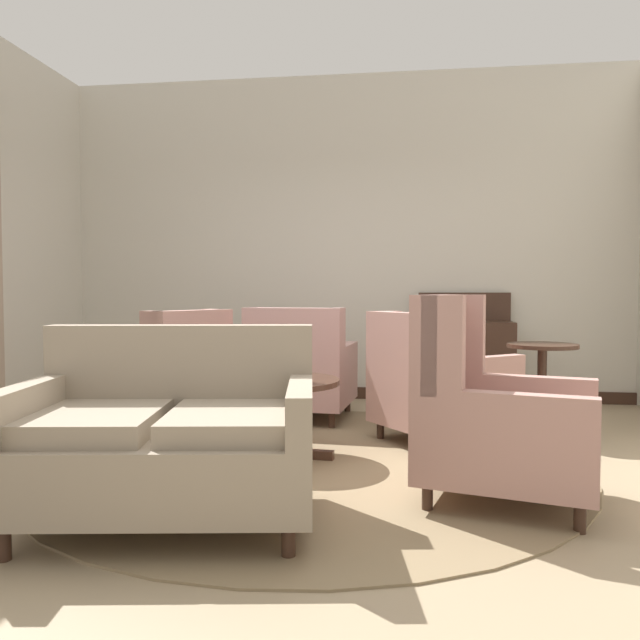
{
  "coord_description": "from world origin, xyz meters",
  "views": [
    {
      "loc": [
        0.6,
        -3.63,
        1.11
      ],
      "look_at": [
        -0.01,
        0.97,
        0.9
      ],
      "focal_mm": 34.84,
      "sensor_mm": 36.0,
      "label": 1
    }
  ],
  "objects_px": {
    "settee": "(168,440)",
    "side_table": "(542,380)",
    "armchair_foreground_right": "(490,416)",
    "armchair_near_window": "(301,372)",
    "sideboard": "(465,357)",
    "armchair_near_sideboard": "(168,378)",
    "coffee_table": "(280,396)",
    "armchair_back_corner": "(436,387)",
    "porcelain_vase": "(286,355)"
  },
  "relations": [
    {
      "from": "sideboard",
      "to": "armchair_back_corner",
      "type": "bearing_deg",
      "value": -102.92
    },
    {
      "from": "settee",
      "to": "armchair_back_corner",
      "type": "xyz_separation_m",
      "value": [
        1.35,
        1.78,
        0.01
      ]
    },
    {
      "from": "porcelain_vase",
      "to": "side_table",
      "type": "xyz_separation_m",
      "value": [
        1.84,
        0.94,
        -0.26
      ]
    },
    {
      "from": "armchair_foreground_right",
      "to": "side_table",
      "type": "height_order",
      "value": "armchair_foreground_right"
    },
    {
      "from": "settee",
      "to": "armchair_foreground_right",
      "type": "distance_m",
      "value": 1.66
    },
    {
      "from": "armchair_foreground_right",
      "to": "sideboard",
      "type": "height_order",
      "value": "sideboard"
    },
    {
      "from": "armchair_near_window",
      "to": "armchair_near_sideboard",
      "type": "relative_size",
      "value": 0.85
    },
    {
      "from": "settee",
      "to": "porcelain_vase",
      "type": "bearing_deg",
      "value": 65.79
    },
    {
      "from": "armchair_foreground_right",
      "to": "side_table",
      "type": "bearing_deg",
      "value": -5.29
    },
    {
      "from": "coffee_table",
      "to": "armchair_back_corner",
      "type": "height_order",
      "value": "armchair_back_corner"
    },
    {
      "from": "porcelain_vase",
      "to": "settee",
      "type": "height_order",
      "value": "settee"
    },
    {
      "from": "settee",
      "to": "armchair_foreground_right",
      "type": "bearing_deg",
      "value": 10.77
    },
    {
      "from": "armchair_back_corner",
      "to": "side_table",
      "type": "distance_m",
      "value": 0.9
    },
    {
      "from": "sideboard",
      "to": "armchair_near_sideboard",
      "type": "bearing_deg",
      "value": -151.65
    },
    {
      "from": "settee",
      "to": "armchair_foreground_right",
      "type": "xyz_separation_m",
      "value": [
        1.57,
        0.54,
        0.04
      ]
    },
    {
      "from": "settee",
      "to": "armchair_back_corner",
      "type": "height_order",
      "value": "armchair_back_corner"
    },
    {
      "from": "coffee_table",
      "to": "armchair_back_corner",
      "type": "xyz_separation_m",
      "value": [
        1.05,
        0.56,
        -0.0
      ]
    },
    {
      "from": "armchair_foreground_right",
      "to": "armchair_near_window",
      "type": "bearing_deg",
      "value": 50.32
    },
    {
      "from": "armchair_near_window",
      "to": "armchair_back_corner",
      "type": "xyz_separation_m",
      "value": [
        1.11,
        -0.68,
        -0.0
      ]
    },
    {
      "from": "armchair_foreground_right",
      "to": "side_table",
      "type": "distance_m",
      "value": 1.72
    },
    {
      "from": "sideboard",
      "to": "side_table",
      "type": "bearing_deg",
      "value": -69.6
    },
    {
      "from": "side_table",
      "to": "sideboard",
      "type": "height_order",
      "value": "sideboard"
    },
    {
      "from": "coffee_table",
      "to": "settee",
      "type": "relative_size",
      "value": 0.53
    },
    {
      "from": "settee",
      "to": "side_table",
      "type": "xyz_separation_m",
      "value": [
        2.18,
        2.15,
        0.02
      ]
    },
    {
      "from": "settee",
      "to": "armchair_near_sideboard",
      "type": "height_order",
      "value": "armchair_near_sideboard"
    },
    {
      "from": "armchair_near_window",
      "to": "armchair_back_corner",
      "type": "distance_m",
      "value": 1.3
    },
    {
      "from": "settee",
      "to": "armchair_near_sideboard",
      "type": "distance_m",
      "value": 2.17
    },
    {
      "from": "porcelain_vase",
      "to": "sideboard",
      "type": "height_order",
      "value": "sideboard"
    },
    {
      "from": "armchair_foreground_right",
      "to": "coffee_table",
      "type": "bearing_deg",
      "value": 77.56
    },
    {
      "from": "armchair_near_window",
      "to": "armchair_back_corner",
      "type": "relative_size",
      "value": 0.85
    },
    {
      "from": "coffee_table",
      "to": "side_table",
      "type": "distance_m",
      "value": 2.09
    },
    {
      "from": "porcelain_vase",
      "to": "armchair_back_corner",
      "type": "xyz_separation_m",
      "value": [
        1.01,
        0.57,
        -0.27
      ]
    },
    {
      "from": "armchair_foreground_right",
      "to": "armchair_near_sideboard",
      "type": "bearing_deg",
      "value": 73.37
    },
    {
      "from": "coffee_table",
      "to": "porcelain_vase",
      "type": "distance_m",
      "value": 0.27
    },
    {
      "from": "armchair_back_corner",
      "to": "porcelain_vase",
      "type": "bearing_deg",
      "value": 81.6
    },
    {
      "from": "side_table",
      "to": "sideboard",
      "type": "relative_size",
      "value": 0.64
    },
    {
      "from": "settee",
      "to": "armchair_near_sideboard",
      "type": "relative_size",
      "value": 1.29
    },
    {
      "from": "coffee_table",
      "to": "porcelain_vase",
      "type": "xyz_separation_m",
      "value": [
        0.04,
        -0.01,
        0.27
      ]
    },
    {
      "from": "porcelain_vase",
      "to": "armchair_near_sideboard",
      "type": "bearing_deg",
      "value": 144.22
    },
    {
      "from": "armchair_foreground_right",
      "to": "armchair_back_corner",
      "type": "relative_size",
      "value": 0.95
    },
    {
      "from": "sideboard",
      "to": "settee",
      "type": "bearing_deg",
      "value": -116.99
    },
    {
      "from": "coffee_table",
      "to": "armchair_near_window",
      "type": "bearing_deg",
      "value": 92.94
    },
    {
      "from": "armchair_back_corner",
      "to": "settee",
      "type": "bearing_deg",
      "value": 104.99
    },
    {
      "from": "porcelain_vase",
      "to": "armchair_foreground_right",
      "type": "height_order",
      "value": "armchair_foreground_right"
    },
    {
      "from": "armchair_near_sideboard",
      "to": "sideboard",
      "type": "relative_size",
      "value": 1.04
    },
    {
      "from": "sideboard",
      "to": "coffee_table",
      "type": "bearing_deg",
      "value": -123.21
    },
    {
      "from": "settee",
      "to": "side_table",
      "type": "height_order",
      "value": "settee"
    },
    {
      "from": "coffee_table",
      "to": "armchair_near_sideboard",
      "type": "height_order",
      "value": "armchair_near_sideboard"
    },
    {
      "from": "porcelain_vase",
      "to": "settee",
      "type": "distance_m",
      "value": 1.29
    },
    {
      "from": "armchair_near_sideboard",
      "to": "armchair_back_corner",
      "type": "height_order",
      "value": "armchair_near_sideboard"
    }
  ]
}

